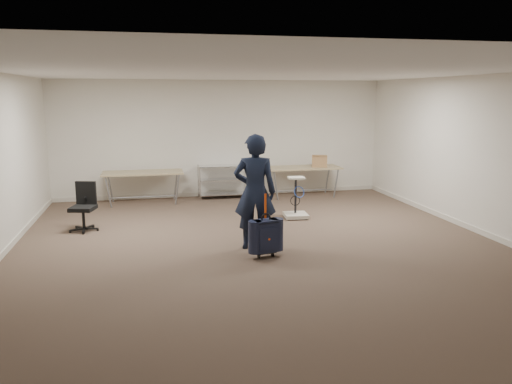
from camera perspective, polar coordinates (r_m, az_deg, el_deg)
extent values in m
plane|color=#4C3C2E|center=(8.11, 0.78, -6.54)|extent=(9.00, 9.00, 0.00)
plane|color=silver|center=(12.20, -3.94, 6.09)|extent=(8.00, 0.00, 8.00)
plane|color=silver|center=(3.64, 16.88, -6.19)|extent=(8.00, 0.00, 8.00)
plane|color=silver|center=(9.52, 25.03, 3.68)|extent=(0.00, 9.00, 9.00)
plane|color=white|center=(7.74, 0.83, 13.64)|extent=(8.00, 8.00, 0.00)
cube|color=beige|center=(12.38, -3.85, -0.15)|extent=(8.00, 0.02, 0.10)
cube|color=beige|center=(9.76, 24.34, -4.20)|extent=(0.02, 9.00, 0.10)
cube|color=#8F7D57|center=(11.62, -12.82, 2.17)|extent=(1.80, 0.75, 0.03)
cylinder|color=gray|center=(11.71, -12.71, -0.55)|extent=(1.50, 0.02, 0.02)
cylinder|color=gray|center=(11.42, -16.52, -0.02)|extent=(0.13, 0.04, 0.69)
cylinder|color=gray|center=(11.39, -8.99, 0.28)|extent=(0.13, 0.04, 0.69)
cylinder|color=gray|center=(12.00, -16.32, 0.52)|extent=(0.13, 0.04, 0.69)
cylinder|color=gray|center=(11.98, -9.15, 0.81)|extent=(0.13, 0.04, 0.69)
cube|color=#8F7D57|center=(12.17, 5.38, 2.80)|extent=(1.80, 0.75, 0.03)
cylinder|color=gray|center=(12.26, 5.33, 0.19)|extent=(1.50, 0.02, 0.02)
cylinder|color=gray|center=(11.74, 2.29, 0.73)|extent=(0.13, 0.04, 0.69)
cylinder|color=gray|center=(12.19, 9.14, 0.98)|extent=(0.13, 0.04, 0.69)
cylinder|color=gray|center=(12.31, 1.60, 1.22)|extent=(0.13, 0.04, 0.69)
cylinder|color=gray|center=(12.74, 8.17, 1.45)|extent=(0.13, 0.04, 0.69)
cylinder|color=silver|center=(11.74, -6.41, 0.93)|extent=(0.02, 0.02, 0.80)
cylinder|color=silver|center=(11.92, -0.66, 1.15)|extent=(0.02, 0.02, 0.80)
cylinder|color=silver|center=(12.18, -6.62, 1.29)|extent=(0.02, 0.02, 0.80)
cylinder|color=silver|center=(12.35, -1.07, 1.50)|extent=(0.02, 0.02, 0.80)
cube|color=silver|center=(12.09, -3.66, -0.18)|extent=(1.20, 0.45, 0.02)
cube|color=silver|center=(12.03, -3.68, 1.46)|extent=(1.20, 0.45, 0.02)
cube|color=silver|center=(11.98, -3.70, 3.02)|extent=(1.20, 0.45, 0.01)
imported|color=black|center=(7.94, -0.13, 0.00)|extent=(0.76, 0.59, 1.86)
cube|color=black|center=(7.61, 1.13, -5.01)|extent=(0.40, 0.28, 0.50)
cube|color=black|center=(7.71, 1.07, -6.85)|extent=(0.35, 0.21, 0.03)
cylinder|color=black|center=(7.66, 0.34, -7.34)|extent=(0.04, 0.07, 0.07)
cylinder|color=black|center=(7.75, 1.90, -7.12)|extent=(0.04, 0.07, 0.07)
torus|color=black|center=(7.54, 1.14, -2.99)|extent=(0.16, 0.05, 0.16)
cube|color=#EE4B0C|center=(7.52, 1.09, -1.61)|extent=(0.03, 0.01, 0.38)
cylinder|color=black|center=(9.69, -19.04, -3.97)|extent=(0.54, 0.54, 0.08)
cylinder|color=black|center=(9.65, -19.11, -2.91)|extent=(0.05, 0.05, 0.36)
cube|color=black|center=(9.60, -19.18, -1.77)|extent=(0.50, 0.50, 0.07)
cube|color=black|center=(9.73, -18.85, -0.08)|extent=(0.38, 0.15, 0.43)
cube|color=beige|center=(10.13, 4.57, -2.66)|extent=(0.49, 0.49, 0.07)
cylinder|color=black|center=(9.92, 3.85, -3.16)|extent=(0.05, 0.05, 0.04)
cylinder|color=black|center=(10.09, 4.53, -0.39)|extent=(0.05, 0.05, 0.73)
cube|color=beige|center=(9.98, 4.63, 1.62)|extent=(0.34, 0.30, 0.04)
torus|color=#2349AF|center=(9.97, 4.98, 0.01)|extent=(0.24, 0.11, 0.22)
cube|color=#977146|center=(12.23, 7.27, 3.53)|extent=(0.43, 0.38, 0.27)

